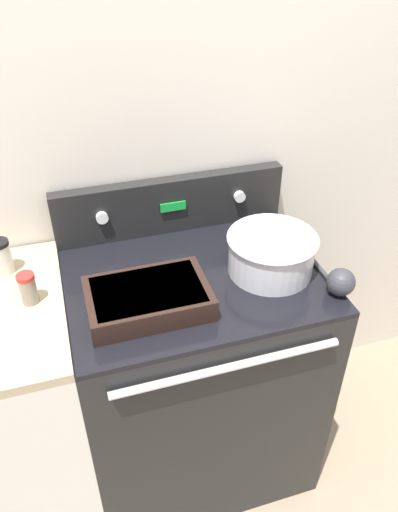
{
  "coord_description": "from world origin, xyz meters",
  "views": [
    {
      "loc": [
        -0.35,
        -0.89,
        1.92
      ],
      "look_at": [
        0.02,
        0.33,
        1.01
      ],
      "focal_mm": 35.0,
      "sensor_mm": 36.0,
      "label": 1
    }
  ],
  "objects_px": {
    "mixing_bowl": "(271,252)",
    "casserole_dish": "(148,297)",
    "ladle": "(339,281)",
    "spice_jar_red_cap": "(28,288)",
    "spice_jar_black_cap": "(1,257)"
  },
  "relations": [
    {
      "from": "ladle",
      "to": "spice_jar_black_cap",
      "type": "xyz_separation_m",
      "value": [
        -0.96,
        0.39,
        0.03
      ]
    },
    {
      "from": "mixing_bowl",
      "to": "ladle",
      "type": "xyz_separation_m",
      "value": [
        0.15,
        -0.16,
        -0.03
      ]
    },
    {
      "from": "casserole_dish",
      "to": "spice_jar_black_cap",
      "type": "distance_m",
      "value": 0.49
    },
    {
      "from": "ladle",
      "to": "spice_jar_red_cap",
      "type": "bearing_deg",
      "value": 166.62
    },
    {
      "from": "mixing_bowl",
      "to": "casserole_dish",
      "type": "relative_size",
      "value": 0.81
    },
    {
      "from": "mixing_bowl",
      "to": "spice_jar_red_cap",
      "type": "relative_size",
      "value": 2.91
    },
    {
      "from": "mixing_bowl",
      "to": "casserole_dish",
      "type": "xyz_separation_m",
      "value": [
        -0.41,
        -0.06,
        -0.03
      ]
    },
    {
      "from": "casserole_dish",
      "to": "ladle",
      "type": "height_order",
      "value": "ladle"
    },
    {
      "from": "casserole_dish",
      "to": "ladle",
      "type": "relative_size",
      "value": 1.17
    },
    {
      "from": "casserole_dish",
      "to": "ladle",
      "type": "xyz_separation_m",
      "value": [
        0.56,
        -0.1,
        0.0
      ]
    },
    {
      "from": "spice_jar_red_cap",
      "to": "spice_jar_black_cap",
      "type": "height_order",
      "value": "spice_jar_black_cap"
    },
    {
      "from": "ladle",
      "to": "spice_jar_black_cap",
      "type": "height_order",
      "value": "spice_jar_black_cap"
    },
    {
      "from": "ladle",
      "to": "spice_jar_black_cap",
      "type": "bearing_deg",
      "value": 158.12
    },
    {
      "from": "ladle",
      "to": "spice_jar_black_cap",
      "type": "distance_m",
      "value": 1.04
    },
    {
      "from": "mixing_bowl",
      "to": "casserole_dish",
      "type": "height_order",
      "value": "mixing_bowl"
    }
  ]
}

